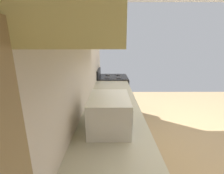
# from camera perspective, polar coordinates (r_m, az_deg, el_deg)

# --- Properties ---
(ground_plane) EXTENTS (6.56, 6.56, 0.00)m
(ground_plane) POSITION_cam_1_polar(r_m,az_deg,el_deg) (2.77, 32.69, -22.12)
(ground_plane) COLOR tan
(wall_back) EXTENTS (4.22, 0.12, 2.57)m
(wall_back) POSITION_cam_1_polar(r_m,az_deg,el_deg) (1.86, -11.46, 5.98)
(wall_back) COLOR beige
(wall_back) RESTS_ON ground_plane
(counter_run) EXTENTS (3.18, 0.63, 0.90)m
(counter_run) POSITION_cam_1_polar(r_m,az_deg,el_deg) (1.75, -0.13, -24.54)
(counter_run) COLOR #E9D87C
(counter_run) RESTS_ON ground_plane
(upper_cabinets) EXTENTS (1.82, 0.34, 0.71)m
(upper_cabinets) POSITION_cam_1_polar(r_m,az_deg,el_deg) (1.40, -6.36, 29.50)
(upper_cabinets) COLOR #E3D780
(oven_range) EXTENTS (0.69, 0.68, 1.08)m
(oven_range) POSITION_cam_1_polar(r_m,az_deg,el_deg) (3.46, 0.28, -3.37)
(oven_range) COLOR black
(oven_range) RESTS_ON ground_plane
(microwave) EXTENTS (0.45, 0.34, 0.27)m
(microwave) POSITION_cam_1_polar(r_m,az_deg,el_deg) (1.28, -0.93, -9.50)
(microwave) COLOR white
(microwave) RESTS_ON counter_run
(bowl) EXTENTS (0.14, 0.14, 0.04)m
(bowl) POSITION_cam_1_polar(r_m,az_deg,el_deg) (1.86, 1.71, -5.22)
(bowl) COLOR gold
(bowl) RESTS_ON counter_run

